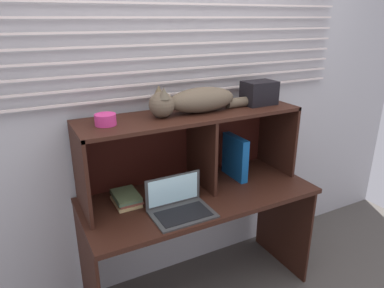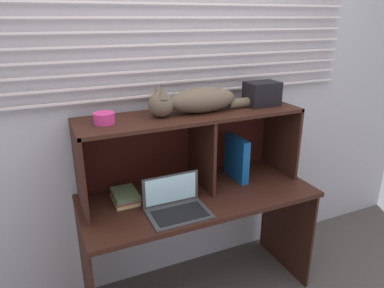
# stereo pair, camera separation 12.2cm
# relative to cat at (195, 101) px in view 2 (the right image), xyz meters

# --- Properties ---
(back_panel_with_blinds) EXTENTS (4.40, 0.08, 2.50)m
(back_panel_with_blinds) POSITION_rel_cat_xyz_m (-0.02, 0.25, -0.09)
(back_panel_with_blinds) COLOR #B5B3B7
(back_panel_with_blinds) RESTS_ON ground
(desk) EXTENTS (1.47, 0.63, 0.77)m
(desk) POSITION_rel_cat_xyz_m (-0.02, -0.11, -0.73)
(desk) COLOR black
(desk) RESTS_ON ground
(hutch_shelf_unit) EXTENTS (1.40, 0.40, 0.50)m
(hutch_shelf_unit) POSITION_rel_cat_xyz_m (-0.01, 0.04, -0.23)
(hutch_shelf_unit) COLOR black
(hutch_shelf_unit) RESTS_ON desk
(cat) EXTENTS (0.76, 0.18, 0.18)m
(cat) POSITION_rel_cat_xyz_m (0.00, 0.00, 0.00)
(cat) COLOR brown
(cat) RESTS_ON hutch_shelf_unit
(laptop) EXTENTS (0.35, 0.25, 0.19)m
(laptop) POSITION_rel_cat_xyz_m (-0.23, -0.24, -0.54)
(laptop) COLOR #373737
(laptop) RESTS_ON desk
(binder_upright) EXTENTS (0.05, 0.24, 0.29)m
(binder_upright) POSITION_rel_cat_xyz_m (0.31, 0.00, -0.43)
(binder_upright) COLOR #115098
(binder_upright) RESTS_ON desk
(book_stack) EXTENTS (0.15, 0.21, 0.06)m
(book_stack) POSITION_rel_cat_xyz_m (-0.47, 0.00, -0.55)
(book_stack) COLOR tan
(book_stack) RESTS_ON desk
(small_basket) EXTENTS (0.12, 0.12, 0.06)m
(small_basket) POSITION_rel_cat_xyz_m (-0.55, 0.00, -0.05)
(small_basket) COLOR #CC3179
(small_basket) RESTS_ON hutch_shelf_unit
(storage_box) EXTENTS (0.22, 0.15, 0.15)m
(storage_box) POSITION_rel_cat_xyz_m (0.48, 0.00, 0.00)
(storage_box) COLOR black
(storage_box) RESTS_ON hutch_shelf_unit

